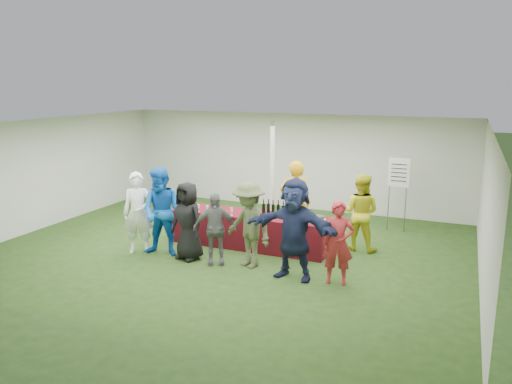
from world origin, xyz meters
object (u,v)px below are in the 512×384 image
at_px(customer_4, 249,225).
at_px(wine_list_sign, 399,178).
at_px(customer_2, 188,221).
at_px(customer_6, 338,243).
at_px(dump_bucket, 318,220).
at_px(customer_1, 163,212).
at_px(customer_0, 138,213).
at_px(serving_table, 248,230).
at_px(customer_3, 215,229).
at_px(customer_5, 294,229).
at_px(staff_back, 360,212).
at_px(staff_pourer, 295,203).

bearing_deg(customer_4, wine_list_sign, 79.82).
relative_size(customer_2, customer_6, 1.06).
relative_size(dump_bucket, wine_list_sign, 0.13).
relative_size(wine_list_sign, customer_1, 0.96).
height_order(customer_0, customer_1, customer_1).
relative_size(serving_table, customer_3, 2.47).
bearing_deg(customer_1, customer_3, -11.02).
xyz_separation_m(customer_3, customer_5, (1.69, -0.09, 0.22)).
height_order(wine_list_sign, customer_0, wine_list_sign).
bearing_deg(dump_bucket, staff_back, 55.18).
bearing_deg(customer_6, staff_pourer, 117.89).
xyz_separation_m(staff_pourer, customer_2, (-1.71, -1.74, -0.14)).
bearing_deg(customer_0, customer_3, -21.24).
bearing_deg(customer_5, wine_list_sign, 75.28).
xyz_separation_m(staff_pourer, customer_4, (-0.39, -1.65, -0.10)).
relative_size(customer_5, customer_6, 1.24).
xyz_separation_m(serving_table, customer_4, (0.52, -1.12, 0.48)).
height_order(customer_0, customer_2, customer_0).
bearing_deg(customer_5, serving_table, 143.59).
relative_size(dump_bucket, customer_4, 0.14).
distance_m(dump_bucket, customer_6, 1.25).
bearing_deg(wine_list_sign, serving_table, -139.32).
xyz_separation_m(customer_2, customer_5, (2.32, -0.13, 0.14)).
relative_size(dump_bucket, customer_2, 0.15).
height_order(customer_0, customer_6, customer_0).
bearing_deg(customer_3, staff_back, 11.93).
xyz_separation_m(customer_2, customer_3, (0.63, -0.04, -0.08)).
xyz_separation_m(wine_list_sign, staff_pourer, (-1.95, -1.93, -0.36)).
distance_m(staff_pourer, customer_1, 2.89).
bearing_deg(customer_1, customer_5, -11.75).
bearing_deg(customer_2, wine_list_sign, 60.76).
height_order(wine_list_sign, staff_pourer, staff_pourer).
relative_size(customer_2, customer_4, 0.95).
bearing_deg(customer_1, customer_6, -10.19).
bearing_deg(customer_6, wine_list_sign, 71.48).
height_order(dump_bucket, customer_1, customer_1).
bearing_deg(customer_5, customer_1, -177.72).
bearing_deg(dump_bucket, customer_3, -150.71).
height_order(serving_table, staff_pourer, staff_pourer).
xyz_separation_m(customer_1, customer_3, (1.23, -0.04, -0.20)).
distance_m(wine_list_sign, customer_2, 5.21).
bearing_deg(customer_4, customer_1, -154.30).
relative_size(staff_pourer, staff_back, 1.14).
distance_m(staff_pourer, customer_0, 3.40).
bearing_deg(customer_0, customer_2, -18.74).
height_order(customer_0, customer_3, customer_0).
bearing_deg(customer_5, staff_back, 73.64).
bearing_deg(customer_5, customer_0, -175.99).
distance_m(customer_2, customer_3, 0.64).
xyz_separation_m(staff_back, customer_6, (0.01, -2.00, -0.07)).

